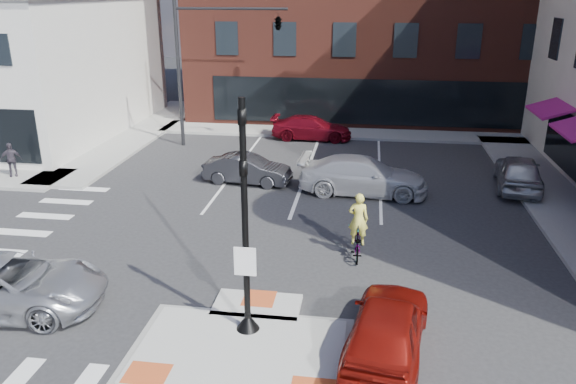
% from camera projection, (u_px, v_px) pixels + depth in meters
% --- Properties ---
extents(ground, '(120.00, 120.00, 0.00)m').
position_uv_depth(ground, '(245.00, 341.00, 14.13)').
color(ground, '#28282B').
rests_on(ground, ground).
extents(refuge_island, '(5.40, 4.65, 0.13)m').
position_uv_depth(refuge_island, '(243.00, 346.00, 13.87)').
color(refuge_island, gray).
rests_on(refuge_island, ground).
extents(sidewalk_nw, '(23.50, 20.50, 0.15)m').
position_uv_depth(sidewalk_nw, '(4.00, 150.00, 30.57)').
color(sidewalk_nw, gray).
rests_on(sidewalk_nw, ground).
extents(sidewalk_e, '(3.00, 24.00, 0.15)m').
position_uv_depth(sidewalk_e, '(569.00, 214.00, 21.96)').
color(sidewalk_e, gray).
rests_on(sidewalk_e, ground).
extents(sidewalk_n, '(26.00, 3.00, 0.15)m').
position_uv_depth(sidewalk_n, '(370.00, 133.00, 34.17)').
color(sidewalk_n, gray).
rests_on(sidewalk_n, ground).
extents(building_far_left, '(10.00, 12.00, 10.00)m').
position_uv_depth(building_far_left, '(310.00, 22.00, 61.35)').
color(building_far_left, slate).
rests_on(building_far_left, ground).
extents(building_far_right, '(12.00, 12.00, 12.00)m').
position_uv_depth(building_far_right, '(430.00, 12.00, 61.13)').
color(building_far_right, brown).
rests_on(building_far_right, ground).
extents(signal_pole, '(0.60, 0.60, 5.98)m').
position_uv_depth(signal_pole, '(246.00, 250.00, 13.69)').
color(signal_pole, black).
rests_on(signal_pole, refuge_island).
extents(mast_arm_signal, '(6.10, 2.24, 8.00)m').
position_uv_depth(mast_arm_signal, '(250.00, 33.00, 29.23)').
color(mast_arm_signal, black).
rests_on(mast_arm_signal, ground).
extents(silver_suv, '(5.74, 3.12, 1.53)m').
position_uv_depth(silver_suv, '(3.00, 284.00, 15.32)').
color(silver_suv, '#B6B7BE').
rests_on(silver_suv, ground).
extents(red_sedan, '(2.44, 4.62, 1.50)m').
position_uv_depth(red_sedan, '(387.00, 327.00, 13.41)').
color(red_sedan, maroon).
rests_on(red_sedan, ground).
extents(white_pickup, '(5.59, 2.49, 1.60)m').
position_uv_depth(white_pickup, '(363.00, 176.00, 24.12)').
color(white_pickup, silver).
rests_on(white_pickup, ground).
extents(bg_car_dark, '(4.10, 1.85, 1.31)m').
position_uv_depth(bg_car_dark, '(247.00, 169.00, 25.46)').
color(bg_car_dark, '#28292E').
rests_on(bg_car_dark, ground).
extents(bg_car_silver, '(2.42, 4.72, 1.54)m').
position_uv_depth(bg_car_silver, '(519.00, 172.00, 24.69)').
color(bg_car_silver, '#B7BBBF').
rests_on(bg_car_silver, ground).
extents(bg_car_red, '(4.71, 2.01, 1.35)m').
position_uv_depth(bg_car_red, '(312.00, 128.00, 32.94)').
color(bg_car_red, maroon).
rests_on(bg_car_red, ground).
extents(cyclist, '(0.66, 1.77, 2.22)m').
position_uv_depth(cyclist, '(358.00, 236.00, 18.39)').
color(cyclist, '#3F3F44').
rests_on(cyclist, ground).
extents(pedestrian_b, '(0.99, 0.81, 1.58)m').
position_uv_depth(pedestrian_b, '(11.00, 160.00, 25.88)').
color(pedestrian_b, '#352F3A').
rests_on(pedestrian_b, sidewalk_nw).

